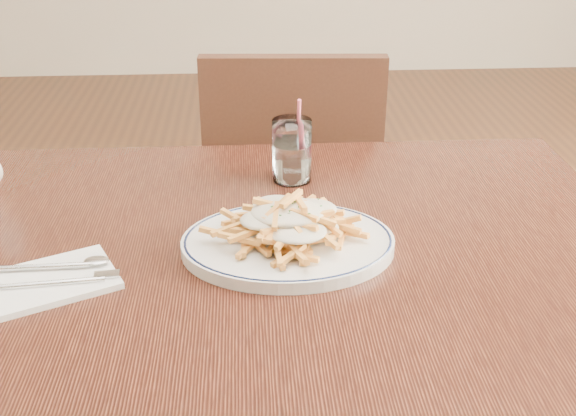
{
  "coord_description": "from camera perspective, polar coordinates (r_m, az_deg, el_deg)",
  "views": [
    {
      "loc": [
        -0.0,
        -0.95,
        1.29
      ],
      "look_at": [
        0.05,
        -0.02,
        0.82
      ],
      "focal_mm": 45.0,
      "sensor_mm": 36.0,
      "label": 1
    }
  ],
  "objects": [
    {
      "name": "loaded_fries",
      "position": [
        1.05,
        0.0,
        -0.83
      ],
      "size": [
        0.23,
        0.2,
        0.06
      ],
      "color": "#E9A247",
      "rests_on": "fries_plate"
    },
    {
      "name": "water_glass",
      "position": [
        1.28,
        0.31,
        4.3
      ],
      "size": [
        0.07,
        0.07,
        0.15
      ],
      "color": "white",
      "rests_on": "table"
    },
    {
      "name": "napkin",
      "position": [
        1.04,
        -18.64,
        -5.6
      ],
      "size": [
        0.22,
        0.19,
        0.01
      ],
      "primitive_type": "cube",
      "rotation": [
        0.0,
        0.0,
        0.45
      ],
      "color": "white",
      "rests_on": "table"
    },
    {
      "name": "cutlery",
      "position": [
        1.05,
        -18.65,
        -5.09
      ],
      "size": [
        0.19,
        0.08,
        0.01
      ],
      "color": "silver",
      "rests_on": "napkin"
    },
    {
      "name": "fries_plate",
      "position": [
        1.07,
        0.0,
        -2.82
      ],
      "size": [
        0.37,
        0.33,
        0.02
      ],
      "color": "silver",
      "rests_on": "table"
    },
    {
      "name": "table",
      "position": [
        1.14,
        -2.72,
        -6.22
      ],
      "size": [
        1.2,
        0.8,
        0.75
      ],
      "color": "black",
      "rests_on": "ground"
    },
    {
      "name": "chair_far",
      "position": [
        1.8,
        0.33,
        0.92
      ],
      "size": [
        0.43,
        0.43,
        0.88
      ],
      "color": "black",
      "rests_on": "ground"
    }
  ]
}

